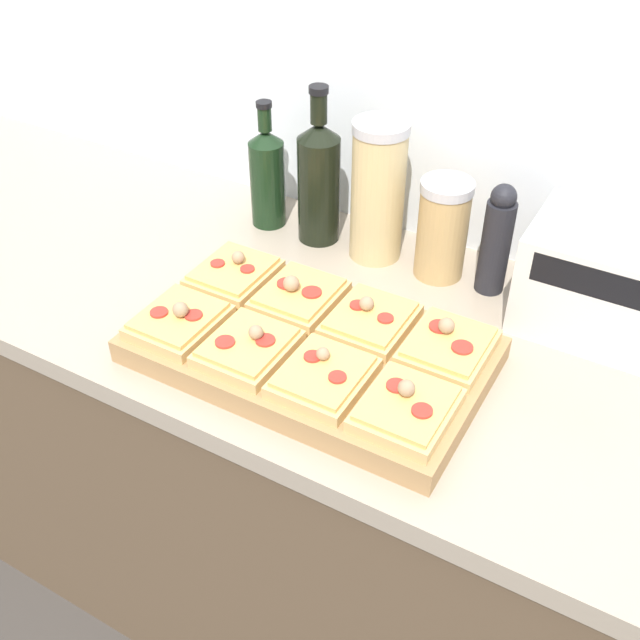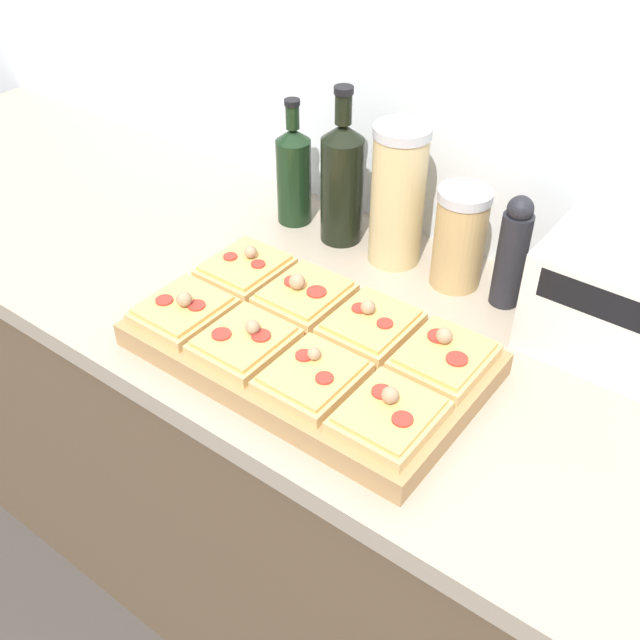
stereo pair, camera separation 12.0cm
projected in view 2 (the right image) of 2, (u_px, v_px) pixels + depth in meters
wall_back at (435, 59)px, 1.34m from camera, size 6.00×0.06×2.50m
kitchen_counter at (317, 474)px, 1.61m from camera, size 2.63×0.67×0.91m
cutting_board at (309, 349)px, 1.20m from camera, size 0.56×0.33×0.04m
pizza_slice_back_left at (246, 267)px, 1.33m from camera, size 0.12×0.14×0.05m
pizza_slice_back_midleft at (305, 294)px, 1.26m from camera, size 0.12×0.14×0.06m
pizza_slice_back_midright at (371, 324)px, 1.20m from camera, size 0.12×0.14×0.05m
pizza_slice_back_right at (445, 356)px, 1.14m from camera, size 0.12×0.14×0.05m
pizza_slice_front_left at (183, 309)px, 1.23m from camera, size 0.12×0.14×0.05m
pizza_slice_front_midleft at (244, 341)px, 1.17m from camera, size 0.12×0.14×0.05m
pizza_slice_front_midright at (313, 376)px, 1.10m from camera, size 0.12×0.14×0.05m
pizza_slice_front_right at (389, 415)px, 1.04m from camera, size 0.12×0.14×0.05m
olive_oil_bottle at (294, 173)px, 1.50m from camera, size 0.07×0.07×0.26m
wine_bottle at (342, 180)px, 1.43m from camera, size 0.08×0.08×0.31m
grain_jar_tall at (398, 196)px, 1.37m from camera, size 0.10×0.10×0.27m
grain_jar_short at (460, 238)px, 1.33m from camera, size 0.10×0.10×0.19m
pepper_mill at (512, 253)px, 1.28m from camera, size 0.05×0.05×0.21m
toaster_oven at (620, 303)px, 1.18m from camera, size 0.29×0.20×0.18m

